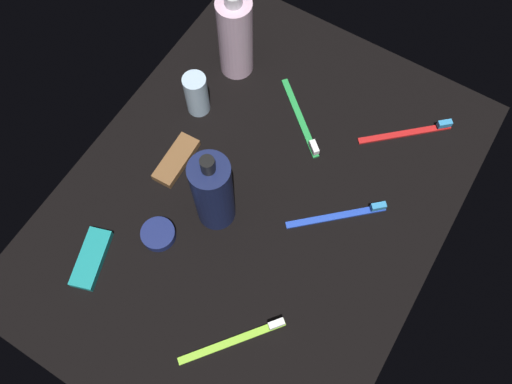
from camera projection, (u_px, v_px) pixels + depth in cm
name	position (u px, v px, depth cm)	size (l,w,h in cm)	color
ground_plane	(256.00, 200.00, 92.43)	(84.00, 64.00, 1.20)	black
lotion_bottle	(213.00, 193.00, 82.54)	(6.62, 6.62, 20.48)	#161E48
bodywash_bottle	(235.00, 37.00, 94.89)	(6.56, 6.56, 19.53)	silver
deodorant_stick	(197.00, 94.00, 95.10)	(4.38, 4.38, 9.20)	silver
toothbrush_lime	(239.00, 339.00, 81.76)	(14.86, 12.11, 2.10)	#8CD133
toothbrush_blue	(342.00, 215.00, 90.03)	(13.04, 14.09, 2.10)	blue
toothbrush_red	(411.00, 132.00, 96.55)	(12.99, 14.13, 2.10)	red
toothbrush_green	(302.00, 121.00, 97.44)	(12.62, 14.45, 2.10)	green
snack_bar_teal	(91.00, 258.00, 86.77)	(10.40, 4.00, 1.50)	teal
snack_bar_brown	(176.00, 160.00, 94.07)	(10.40, 4.00, 1.50)	brown
cream_tin_left	(158.00, 234.00, 88.29)	(5.91, 5.91, 1.83)	navy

